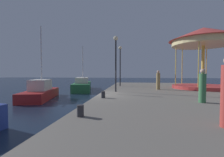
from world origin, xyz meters
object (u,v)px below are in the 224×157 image
carousel (203,43)px  person_far_corner (158,81)px  person_mid_promenade (201,78)px  bollard_north (80,111)px  lamp_post_mid_promenade (120,59)px  person_near_carousel (202,87)px  sailboat_red (40,92)px  lamp_post_near_edge (116,54)px  sailboat_green (82,85)px  bollard_south (103,95)px

carousel → person_far_corner: bearing=-161.7°
person_far_corner → person_mid_promenade: bearing=41.4°
bollard_north → lamp_post_mid_promenade: bearing=88.1°
person_far_corner → lamp_post_mid_promenade: bearing=139.9°
bollard_north → person_near_carousel: (5.30, 3.23, 0.60)m
lamp_post_mid_promenade → person_near_carousel: size_ratio=2.63×
person_mid_promenade → person_near_carousel: 12.06m
lamp_post_mid_promenade → sailboat_red: bearing=-144.0°
sailboat_red → person_near_carousel: sailboat_red is taller
lamp_post_near_edge → person_far_corner: size_ratio=2.56×
bollard_north → sailboat_green: bearing=107.9°
sailboat_green → lamp_post_near_edge: size_ratio=1.73×
bollard_south → person_far_corner: person_far_corner is taller
bollard_north → person_mid_promenade: bearing=55.7°
sailboat_red → bollard_south: size_ratio=16.19×
person_mid_promenade → person_far_corner: bearing=-138.6°
carousel → lamp_post_near_edge: (-8.01, -3.62, -1.37)m
lamp_post_mid_promenade → bollard_north: lamp_post_mid_promenade is taller
bollard_south → bollard_north: size_ratio=1.00×
lamp_post_mid_promenade → bollard_south: size_ratio=11.25×
bollard_north → bollard_south: bearing=89.3°
lamp_post_mid_promenade → person_far_corner: (3.69, -3.11, -2.25)m
sailboat_red → person_near_carousel: 12.40m
person_near_carousel → sailboat_red: bearing=159.2°
carousel → lamp_post_mid_promenade: carousel is taller
lamp_post_near_edge → lamp_post_mid_promenade: (-0.06, 5.28, 0.05)m
bollard_south → bollard_north: 4.03m
lamp_post_mid_promenade → person_far_corner: lamp_post_mid_promenade is taller
sailboat_red → sailboat_green: 7.32m
carousel → bollard_south: size_ratio=15.73×
lamp_post_near_edge → bollard_north: bearing=-93.8°
sailboat_green → carousel: carousel is taller
carousel → sailboat_red: bearing=-167.8°
bollard_south → bollard_north: (-0.05, -4.03, 0.00)m
lamp_post_near_edge → bollard_south: size_ratio=11.03×
person_far_corner → person_near_carousel: (1.19, -6.12, -0.01)m
carousel → bollard_south: (-8.44, -6.77, -4.18)m
lamp_post_near_edge → lamp_post_mid_promenade: 5.28m
person_mid_promenade → sailboat_red: bearing=-157.1°
lamp_post_near_edge → person_far_corner: lamp_post_near_edge is taller
lamp_post_mid_promenade → bollard_south: 8.91m
person_mid_promenade → bollard_south: bearing=-133.3°
sailboat_green → person_near_carousel: sailboat_green is taller
sailboat_green → person_mid_promenade: size_ratio=4.09×
sailboat_green → bollard_south: bearing=-65.9°
sailboat_red → bollard_north: size_ratio=16.19×
lamp_post_near_edge → person_near_carousel: lamp_post_near_edge is taller
sailboat_green → lamp_post_mid_promenade: (5.19, -2.32, 3.20)m
sailboat_green → carousel: size_ratio=1.21×
bollard_north → person_mid_promenade: 17.45m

